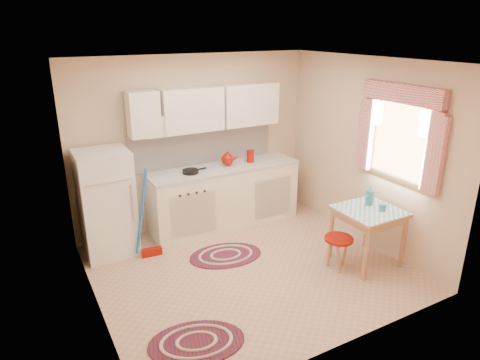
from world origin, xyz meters
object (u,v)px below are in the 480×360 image
object	(u,v)px
table	(367,236)
stool	(338,253)
base_cabinets	(224,197)
fridge	(106,204)

from	to	relation	value
table	stool	bearing A→B (deg)	172.57
base_cabinets	stool	world-z (taller)	base_cabinets
base_cabinets	stool	size ratio (longest dim) A/B	5.36
stool	fridge	bearing A→B (deg)	143.32
fridge	base_cabinets	size ratio (longest dim) A/B	0.62
table	stool	xyz separation A→B (m)	(-0.41, 0.05, -0.15)
base_cabinets	stool	xyz separation A→B (m)	(0.65, -1.81, -0.23)
base_cabinets	table	world-z (taller)	base_cabinets
base_cabinets	table	size ratio (longest dim) A/B	3.12
base_cabinets	table	distance (m)	2.15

